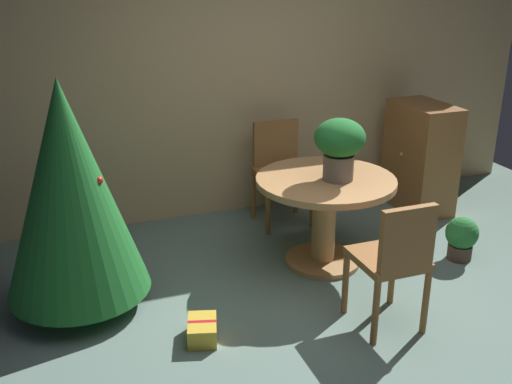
% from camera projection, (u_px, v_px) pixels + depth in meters
% --- Properties ---
extents(ground_plane, '(6.60, 6.60, 0.00)m').
position_uv_depth(ground_plane, '(352.00, 322.00, 4.01)').
color(ground_plane, slate).
extents(back_wall_panel, '(6.00, 0.10, 2.60)m').
position_uv_depth(back_wall_panel, '(244.00, 75.00, 5.47)').
color(back_wall_panel, tan).
rests_on(back_wall_panel, ground_plane).
extents(round_dining_table, '(1.08, 1.08, 0.73)m').
position_uv_depth(round_dining_table, '(325.00, 203.00, 4.63)').
color(round_dining_table, '#B27F4C').
rests_on(round_dining_table, ground_plane).
extents(flower_vase, '(0.38, 0.38, 0.47)m').
position_uv_depth(flower_vase, '(339.00, 144.00, 4.41)').
color(flower_vase, '#665B51').
rests_on(flower_vase, round_dining_table).
extents(wooden_chair_far, '(0.48, 0.42, 0.93)m').
position_uv_depth(wooden_chair_far, '(280.00, 165.00, 5.43)').
color(wooden_chair_far, brown).
rests_on(wooden_chair_far, ground_plane).
extents(wooden_chair_near, '(0.41, 0.44, 0.91)m').
position_uv_depth(wooden_chair_near, '(394.00, 258.00, 3.77)').
color(wooden_chair_near, brown).
rests_on(wooden_chair_near, ground_plane).
extents(holiday_tree, '(0.98, 0.98, 1.61)m').
position_uv_depth(holiday_tree, '(69.00, 190.00, 3.92)').
color(holiday_tree, brown).
rests_on(holiday_tree, ground_plane).
extents(gift_box_gold, '(0.25, 0.30, 0.13)m').
position_uv_depth(gift_box_gold, '(202.00, 330.00, 3.82)').
color(gift_box_gold, gold).
rests_on(gift_box_gold, ground_plane).
extents(wooden_cabinet, '(0.44, 0.71, 1.04)m').
position_uv_depth(wooden_cabinet, '(420.00, 157.00, 5.72)').
color(wooden_cabinet, brown).
rests_on(wooden_cabinet, ground_plane).
extents(potted_plant, '(0.26, 0.26, 0.36)m').
position_uv_depth(potted_plant, '(461.00, 237.00, 4.81)').
color(potted_plant, '#4C382D').
rests_on(potted_plant, ground_plane).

